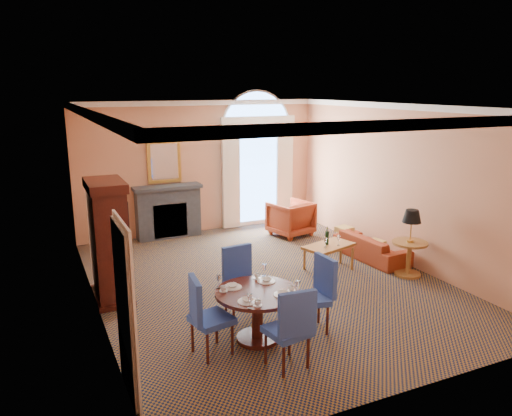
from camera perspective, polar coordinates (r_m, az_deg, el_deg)
name	(u,v)px	position (r m, az deg, el deg)	size (l,w,h in m)	color
ground	(267,282)	(9.33, 1.30, -8.44)	(7.50, 7.50, 0.00)	#111A36
room_envelope	(251,143)	(9.29, -0.58, 7.48)	(6.04, 7.52, 3.45)	tan
armoire	(109,243)	(8.65, -16.46, -3.89)	(0.59, 1.04, 2.05)	#36120C
dining_table	(257,304)	(7.11, 0.16, -10.91)	(1.19, 1.19, 0.95)	#36120C
dining_chair_north	(239,277)	(7.84, -1.93, -7.90)	(0.54, 0.55, 1.12)	#27459B
dining_chair_south	(292,324)	(6.40, 4.12, -13.13)	(0.57, 0.57, 1.12)	#27459B
dining_chair_east	(318,289)	(7.47, 7.07, -9.14)	(0.60, 0.60, 1.12)	#27459B
dining_chair_west	(204,312)	(6.75, -5.95, -11.70)	(0.59, 0.59, 1.12)	#27459B
sofa	(371,247)	(10.74, 13.03, -4.34)	(1.74, 0.68, 0.51)	#9F391D
armchair	(290,218)	(12.08, 3.96, -1.18)	(0.89, 0.92, 0.84)	#9F391D
coffee_table	(329,247)	(9.88, 8.32, -4.41)	(1.13, 0.83, 0.87)	#A26830
side_table	(410,236)	(9.84, 17.24, -3.06)	(0.67, 0.67, 1.27)	#A26830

